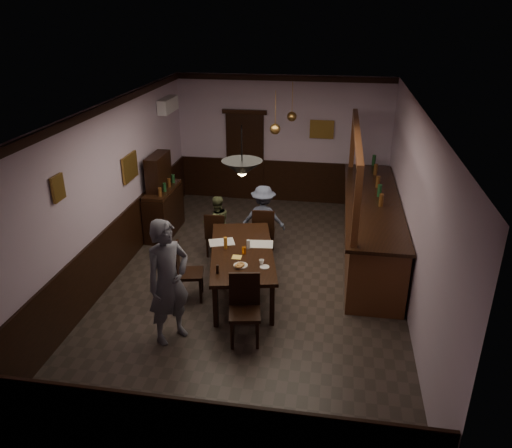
% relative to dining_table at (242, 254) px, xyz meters
% --- Properties ---
extents(room, '(5.01, 8.01, 3.01)m').
position_rel_dining_table_xyz_m(room, '(0.16, 0.33, 0.81)').
color(room, '#2D2621').
rests_on(room, ground).
extents(dining_table, '(1.44, 2.36, 0.75)m').
position_rel_dining_table_xyz_m(dining_table, '(0.00, 0.00, 0.00)').
color(dining_table, black).
rests_on(dining_table, ground).
extents(chair_far_left, '(0.39, 0.39, 0.89)m').
position_rel_dining_table_xyz_m(chair_far_left, '(-0.72, 1.15, -0.20)').
color(chair_far_left, black).
rests_on(chair_far_left, ground).
extents(chair_far_right, '(0.44, 0.44, 0.96)m').
position_rel_dining_table_xyz_m(chair_far_right, '(0.16, 1.34, -0.16)').
color(chair_far_right, black).
rests_on(chair_far_right, ground).
extents(chair_near, '(0.51, 0.51, 1.01)m').
position_rel_dining_table_xyz_m(chair_near, '(0.28, -1.29, -0.13)').
color(chair_near, black).
rests_on(chair_near, ground).
extents(chair_side, '(0.50, 0.50, 0.98)m').
position_rel_dining_table_xyz_m(chair_side, '(-0.87, -0.39, -0.15)').
color(chair_side, black).
rests_on(chair_side, ground).
extents(person_standing, '(0.76, 0.80, 1.85)m').
position_rel_dining_table_xyz_m(person_standing, '(-0.76, -1.44, 0.24)').
color(person_standing, slate).
rests_on(person_standing, ground).
extents(person_seated_left, '(0.68, 0.63, 1.12)m').
position_rel_dining_table_xyz_m(person_seated_left, '(-0.77, 1.42, -0.13)').
color(person_seated_left, '#4B5131').
rests_on(person_seated_left, ground).
extents(person_seated_right, '(0.85, 0.49, 1.31)m').
position_rel_dining_table_xyz_m(person_seated_right, '(0.11, 1.61, -0.03)').
color(person_seated_right, '#4F5771').
rests_on(person_seated_right, ground).
extents(newspaper_left, '(0.50, 0.43, 0.01)m').
position_rel_dining_table_xyz_m(newspaper_left, '(-0.40, 0.24, 0.07)').
color(newspaper_left, silver).
rests_on(newspaper_left, dining_table).
extents(newspaper_right, '(0.45, 0.34, 0.01)m').
position_rel_dining_table_xyz_m(newspaper_right, '(0.26, 0.27, 0.07)').
color(newspaper_right, silver).
rests_on(newspaper_right, dining_table).
extents(napkin, '(0.18, 0.18, 0.00)m').
position_rel_dining_table_xyz_m(napkin, '(-0.04, -0.25, 0.07)').
color(napkin, '#FFD75D').
rests_on(napkin, dining_table).
extents(saucer, '(0.15, 0.15, 0.01)m').
position_rel_dining_table_xyz_m(saucer, '(0.45, -0.50, 0.07)').
color(saucer, white).
rests_on(saucer, dining_table).
extents(coffee_cup, '(0.10, 0.10, 0.07)m').
position_rel_dining_table_xyz_m(coffee_cup, '(0.39, -0.43, 0.11)').
color(coffee_cup, white).
rests_on(coffee_cup, saucer).
extents(pastry_plate, '(0.22, 0.22, 0.01)m').
position_rel_dining_table_xyz_m(pastry_plate, '(0.08, -0.52, 0.07)').
color(pastry_plate, white).
rests_on(pastry_plate, dining_table).
extents(pastry_ring_a, '(0.13, 0.13, 0.04)m').
position_rel_dining_table_xyz_m(pastry_ring_a, '(0.06, -0.59, 0.10)').
color(pastry_ring_a, '#C68C47').
rests_on(pastry_ring_a, pastry_plate).
extents(pastry_ring_b, '(0.13, 0.13, 0.04)m').
position_rel_dining_table_xyz_m(pastry_ring_b, '(0.08, -0.54, 0.10)').
color(pastry_ring_b, '#C68C47').
rests_on(pastry_ring_b, pastry_plate).
extents(soda_can, '(0.07, 0.07, 0.12)m').
position_rel_dining_table_xyz_m(soda_can, '(0.05, -0.11, 0.12)').
color(soda_can, orange).
rests_on(soda_can, dining_table).
extents(beer_glass, '(0.06, 0.06, 0.20)m').
position_rel_dining_table_xyz_m(beer_glass, '(-0.28, 0.03, 0.16)').
color(beer_glass, '#BF721E').
rests_on(beer_glass, dining_table).
extents(water_glass, '(0.06, 0.06, 0.15)m').
position_rel_dining_table_xyz_m(water_glass, '(0.09, 0.09, 0.14)').
color(water_glass, silver).
rests_on(water_glass, dining_table).
extents(pepper_mill, '(0.04, 0.04, 0.14)m').
position_rel_dining_table_xyz_m(pepper_mill, '(-0.22, -0.80, 0.13)').
color(pepper_mill, black).
rests_on(pepper_mill, dining_table).
extents(sideboard, '(0.46, 1.29, 1.70)m').
position_rel_dining_table_xyz_m(sideboard, '(-2.05, 2.00, -0.00)').
color(sideboard, black).
rests_on(sideboard, ground).
extents(bar_counter, '(1.00, 4.30, 2.41)m').
position_rel_dining_table_xyz_m(bar_counter, '(2.16, 1.63, -0.08)').
color(bar_counter, '#502715').
rests_on(bar_counter, ground).
extents(door_back, '(0.90, 0.06, 2.10)m').
position_rel_dining_table_xyz_m(door_back, '(-0.74, 4.28, 0.36)').
color(door_back, black).
rests_on(door_back, ground).
extents(ac_unit, '(0.20, 0.85, 0.30)m').
position_rel_dining_table_xyz_m(ac_unit, '(-2.22, 3.23, 1.76)').
color(ac_unit, white).
rests_on(ac_unit, ground).
extents(picture_left_small, '(0.04, 0.28, 0.36)m').
position_rel_dining_table_xyz_m(picture_left_small, '(-2.30, -1.27, 1.46)').
color(picture_left_small, olive).
rests_on(picture_left_small, ground).
extents(picture_left_large, '(0.04, 0.62, 0.48)m').
position_rel_dining_table_xyz_m(picture_left_large, '(-2.30, 1.13, 1.01)').
color(picture_left_large, olive).
rests_on(picture_left_large, ground).
extents(picture_back, '(0.55, 0.04, 0.42)m').
position_rel_dining_table_xyz_m(picture_back, '(1.06, 4.29, 1.11)').
color(picture_back, olive).
rests_on(picture_back, ground).
extents(pendant_iron, '(0.56, 0.56, 0.71)m').
position_rel_dining_table_xyz_m(pendant_iron, '(0.17, -0.78, 1.72)').
color(pendant_iron, black).
rests_on(pendant_iron, ground).
extents(pendant_brass_mid, '(0.20, 0.20, 0.81)m').
position_rel_dining_table_xyz_m(pendant_brass_mid, '(0.26, 2.03, 1.61)').
color(pendant_brass_mid, '#BF8C3F').
rests_on(pendant_brass_mid, ground).
extents(pendant_brass_far, '(0.20, 0.20, 0.81)m').
position_rel_dining_table_xyz_m(pendant_brass_far, '(0.46, 3.20, 1.61)').
color(pendant_brass_far, '#BF8C3F').
rests_on(pendant_brass_far, ground).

